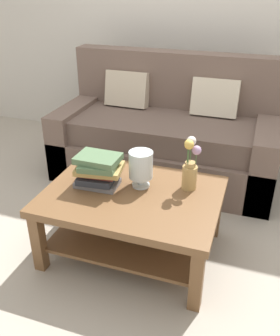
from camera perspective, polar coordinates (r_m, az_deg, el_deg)
The scene contains 7 objects.
ground_plane at distance 2.86m, azimuth -0.22°, elevation -7.86°, with size 10.00×10.00×0.00m, color #ADA393.
back_wall at distance 3.93m, azimuth 8.28°, elevation 22.94°, with size 6.40×0.12×2.70m, color beige.
couch at distance 3.37m, azimuth 4.15°, elevation 4.98°, with size 1.92×0.90×1.06m.
coffee_table at distance 2.38m, azimuth -1.19°, elevation -6.39°, with size 1.10×0.80×0.46m.
book_stack_main at distance 2.35m, azimuth -6.45°, elevation -0.30°, with size 0.31×0.26×0.21m.
glass_hurricane_vase at distance 2.31m, azimuth 0.12°, elevation 0.32°, with size 0.15×0.15×0.24m.
flower_pitcher at distance 2.30m, azimuth 7.77°, elevation 0.19°, with size 0.11×0.12×0.35m.
Camera 1 is at (0.76, -2.19, 1.67)m, focal length 39.37 mm.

